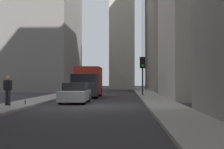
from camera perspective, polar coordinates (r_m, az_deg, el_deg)
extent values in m
plane|color=#302D30|center=(20.31, -3.70, -5.54)|extent=(135.00, 135.00, 0.00)
cube|color=gray|center=(21.26, -15.90, -5.11)|extent=(90.00, 2.20, 0.14)
cube|color=gray|center=(20.32, 9.08, -5.33)|extent=(90.00, 2.20, 0.14)
cube|color=gray|center=(50.50, 12.19, 9.33)|extent=(17.33, 10.00, 21.20)
cube|color=gray|center=(51.03, -12.20, 8.21)|extent=(16.65, 10.00, 19.44)
cube|color=beige|center=(56.98, 1.74, 9.38)|extent=(4.26, 4.26, 23.66)
cube|color=red|center=(31.40, -4.07, -1.09)|extent=(4.60, 2.25, 2.60)
cube|color=#38383D|center=(28.23, -4.81, -1.82)|extent=(1.90, 2.25, 1.90)
cube|color=black|center=(28.22, -4.81, -0.60)|extent=(1.92, 2.09, 0.64)
cylinder|color=black|center=(28.14, -2.82, -3.36)|extent=(0.88, 0.28, 0.88)
cylinder|color=black|center=(28.39, -6.79, -3.33)|extent=(0.88, 0.28, 0.88)
cylinder|color=black|center=(32.72, -2.08, -3.01)|extent=(0.88, 0.28, 0.88)
cylinder|color=black|center=(32.94, -5.50, -3.00)|extent=(0.88, 0.28, 0.88)
cube|color=#B7BABF|center=(23.08, -6.45, -3.67)|extent=(4.30, 1.78, 0.70)
cube|color=black|center=(23.26, -6.37, -2.12)|extent=(2.10, 1.58, 0.54)
cylinder|color=black|center=(21.65, -4.96, -4.40)|extent=(0.64, 0.22, 0.64)
cylinder|color=black|center=(21.91, -9.02, -4.35)|extent=(0.64, 0.22, 0.64)
cylinder|color=black|center=(24.33, -4.14, -4.02)|extent=(0.64, 0.22, 0.64)
cylinder|color=black|center=(24.55, -7.77, -3.98)|extent=(0.64, 0.22, 0.64)
cylinder|color=black|center=(31.56, 5.37, -1.17)|extent=(0.12, 0.12, 2.71)
cube|color=black|center=(31.61, 5.36, 2.11)|extent=(0.28, 0.32, 0.90)
cube|color=black|center=(31.76, 5.35, 2.09)|extent=(0.03, 0.52, 1.10)
sphere|color=black|center=(31.46, 5.38, 2.67)|extent=(0.20, 0.20, 0.20)
sphere|color=black|center=(31.45, 5.38, 2.12)|extent=(0.20, 0.20, 0.20)
sphere|color=green|center=(31.43, 5.38, 1.58)|extent=(0.20, 0.20, 0.20)
cylinder|color=#33333D|center=(19.99, -17.55, -3.89)|extent=(0.16, 0.16, 0.89)
cylinder|color=#33333D|center=(20.05, -18.01, -3.88)|extent=(0.16, 0.16, 0.89)
cube|color=#232328|center=(19.99, -17.77, -1.78)|extent=(0.26, 0.44, 0.58)
sphere|color=beige|center=(19.99, -17.76, -0.51)|extent=(0.22, 0.22, 0.22)
cylinder|color=brown|center=(20.55, -14.94, -4.78)|extent=(0.07, 0.07, 0.20)
cylinder|color=brown|center=(20.55, -14.94, -4.41)|extent=(0.03, 0.03, 0.07)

